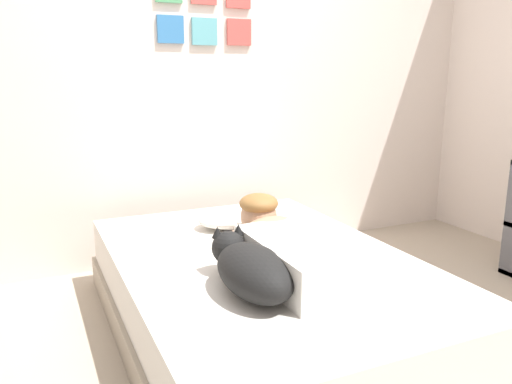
{
  "coord_description": "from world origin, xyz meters",
  "views": [
    {
      "loc": [
        -1.15,
        -2.02,
        1.28
      ],
      "look_at": [
        -0.05,
        0.4,
        0.66
      ],
      "focal_mm": 35.84,
      "sensor_mm": 36.0,
      "label": 1
    }
  ],
  "objects_px": {
    "dog": "(251,268)",
    "cell_phone": "(244,260)",
    "person_lying": "(292,246)",
    "pillow": "(241,217)",
    "bed": "(263,297)",
    "coffee_cup": "(246,228)"
  },
  "relations": [
    {
      "from": "coffee_cup",
      "to": "cell_phone",
      "type": "xyz_separation_m",
      "value": [
        -0.17,
        -0.37,
        -0.03
      ]
    },
    {
      "from": "bed",
      "to": "person_lying",
      "type": "distance_m",
      "value": 0.36
    },
    {
      "from": "coffee_cup",
      "to": "cell_phone",
      "type": "height_order",
      "value": "coffee_cup"
    },
    {
      "from": "bed",
      "to": "cell_phone",
      "type": "relative_size",
      "value": 14.65
    },
    {
      "from": "pillow",
      "to": "coffee_cup",
      "type": "relative_size",
      "value": 4.16
    },
    {
      "from": "pillow",
      "to": "dog",
      "type": "distance_m",
      "value": 0.93
    },
    {
      "from": "person_lying",
      "to": "coffee_cup",
      "type": "bearing_deg",
      "value": 89.48
    },
    {
      "from": "person_lying",
      "to": "cell_phone",
      "type": "bearing_deg",
      "value": 133.03
    },
    {
      "from": "bed",
      "to": "cell_phone",
      "type": "xyz_separation_m",
      "value": [
        -0.1,
        0.0,
        0.21
      ]
    },
    {
      "from": "pillow",
      "to": "coffee_cup",
      "type": "distance_m",
      "value": 0.16
    },
    {
      "from": "dog",
      "to": "pillow",
      "type": "bearing_deg",
      "value": 69.45
    },
    {
      "from": "dog",
      "to": "coffee_cup",
      "type": "height_order",
      "value": "dog"
    },
    {
      "from": "coffee_cup",
      "to": "dog",
      "type": "bearing_deg",
      "value": -111.75
    },
    {
      "from": "person_lying",
      "to": "coffee_cup",
      "type": "xyz_separation_m",
      "value": [
        0.0,
        0.55,
        -0.07
      ]
    },
    {
      "from": "dog",
      "to": "coffee_cup",
      "type": "relative_size",
      "value": 4.6
    },
    {
      "from": "pillow",
      "to": "bed",
      "type": "bearing_deg",
      "value": -101.4
    },
    {
      "from": "dog",
      "to": "cell_phone",
      "type": "bearing_deg",
      "value": 71.34
    },
    {
      "from": "person_lying",
      "to": "coffee_cup",
      "type": "height_order",
      "value": "person_lying"
    },
    {
      "from": "bed",
      "to": "cell_phone",
      "type": "bearing_deg",
      "value": 179.49
    },
    {
      "from": "person_lying",
      "to": "dog",
      "type": "bearing_deg",
      "value": -148.95
    },
    {
      "from": "dog",
      "to": "cell_phone",
      "type": "distance_m",
      "value": 0.38
    },
    {
      "from": "person_lying",
      "to": "dog",
      "type": "xyz_separation_m",
      "value": [
        -0.28,
        -0.17,
        -0.0
      ]
    }
  ]
}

